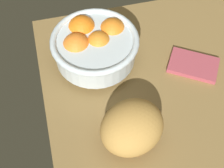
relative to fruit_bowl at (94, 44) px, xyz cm
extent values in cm
cube|color=olive|center=(17.83, -11.10, -7.11)|extent=(64.99, 58.06, 3.00)
cylinder|color=silver|center=(0.10, -0.74, -4.75)|extent=(9.28, 9.28, 1.72)
cylinder|color=silver|center=(0.10, -0.74, -0.80)|extent=(20.14, 20.14, 6.19)
torus|color=silver|center=(0.10, -0.74, 2.30)|extent=(21.74, 21.74, 1.60)
sphere|color=orange|center=(5.36, 2.65, 0.71)|extent=(6.83, 6.83, 6.83)
sphere|color=orange|center=(1.13, -0.53, 0.62)|extent=(6.32, 6.32, 6.32)
sphere|color=orange|center=(-4.40, -0.41, 0.75)|extent=(7.04, 7.04, 7.04)
sphere|color=orange|center=(-2.02, 4.98, 0.80)|extent=(7.34, 7.34, 7.34)
ellipsoid|color=#C18F45|center=(3.03, -23.81, -0.83)|extent=(18.15, 17.26, 9.55)
cube|color=#AD4752|center=(24.01, -8.61, -5.00)|extent=(14.67, 13.37, 1.21)
camera|label=1|loc=(-8.42, -52.61, 59.35)|focal=51.06mm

